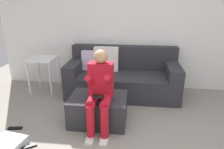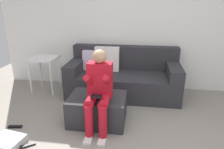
% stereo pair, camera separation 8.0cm
% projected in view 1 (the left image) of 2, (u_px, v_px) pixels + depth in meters
% --- Properties ---
extents(wall_back, '(5.72, 0.10, 2.45)m').
position_uv_depth(wall_back, '(138.00, 28.00, 4.11)').
color(wall_back, white).
rests_on(wall_back, ground_plane).
extents(couch_sectional, '(2.09, 0.91, 0.91)m').
position_uv_depth(couch_sectional, '(122.00, 77.00, 4.03)').
color(couch_sectional, '#2D2D33').
rests_on(couch_sectional, ground_plane).
extents(ottoman, '(0.83, 0.61, 0.41)m').
position_uv_depth(ottoman, '(98.00, 109.00, 3.10)').
color(ottoman, '#2D2D33').
rests_on(ottoman, ground_plane).
extents(person_seated, '(0.34, 0.59, 1.14)m').
position_uv_depth(person_seated, '(100.00, 89.00, 2.79)').
color(person_seated, red).
rests_on(person_seated, ground_plane).
extents(storage_bin, '(0.43, 0.39, 0.09)m').
position_uv_depth(storage_bin, '(8.00, 143.00, 2.61)').
color(storage_bin, silver).
rests_on(storage_bin, ground_plane).
extents(side_table, '(0.50, 0.50, 0.69)m').
position_uv_depth(side_table, '(43.00, 64.00, 4.06)').
color(side_table, white).
rests_on(side_table, ground_plane).
extents(remote_by_storage_bin, '(0.17, 0.15, 0.02)m').
position_uv_depth(remote_by_storage_bin, '(29.00, 147.00, 2.60)').
color(remote_by_storage_bin, black).
rests_on(remote_by_storage_bin, ground_plane).
extents(remote_under_side_table, '(0.20, 0.08, 0.02)m').
position_uv_depth(remote_under_side_table, '(15.00, 128.00, 2.97)').
color(remote_under_side_table, black).
rests_on(remote_under_side_table, ground_plane).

